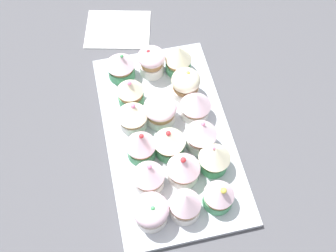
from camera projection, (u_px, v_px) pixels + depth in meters
ground_plane at (168, 140)px, 86.62cm from camera, size 180.00×180.00×3.00cm
baking_tray at (168, 135)px, 84.82cm from camera, size 44.73×25.34×1.20cm
cupcake_0 at (121, 65)px, 88.79cm from camera, size 6.30×6.30×7.23cm
cupcake_1 at (130, 92)px, 85.27cm from camera, size 5.59×5.59×7.41cm
cupcake_2 at (133, 116)px, 82.41cm from camera, size 6.21×6.21×6.93cm
cupcake_3 at (141, 144)px, 78.43cm from camera, size 5.94×5.94×8.15cm
cupcake_4 at (149, 176)px, 75.47cm from camera, size 5.96×5.96×7.50cm
cupcake_5 at (151, 212)px, 72.31cm from camera, size 6.49×6.49×6.79cm
cupcake_6 at (151, 62)px, 89.45cm from camera, size 5.99×5.99×6.90cm
cupcake_7 at (160, 111)px, 83.34cm from camera, size 6.75×6.75×6.12cm
cupcake_8 at (169, 142)px, 79.12cm from camera, size 6.19×6.19×7.35cm
cupcake_9 at (184, 167)px, 76.12cm from camera, size 6.31×6.31×7.88cm
cupcake_10 at (185, 204)px, 72.51cm from camera, size 5.72×5.72×7.76cm
cupcake_11 at (178, 59)px, 89.51cm from camera, size 5.80×5.80×7.39cm
cupcake_12 at (186, 84)px, 86.58cm from camera, size 6.09×6.09×7.03cm
cupcake_13 at (196, 105)px, 83.40cm from camera, size 6.32×6.32×7.14cm
cupcake_14 at (201, 135)px, 79.76cm from camera, size 6.17×6.17×7.57cm
cupcake_15 at (215, 157)px, 77.18cm from camera, size 6.07×6.07×7.58cm
cupcake_16 at (219, 195)px, 73.88cm from camera, size 5.60×5.60×7.13cm
napkin at (118, 29)px, 100.33cm from camera, size 15.65×17.94×0.60cm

